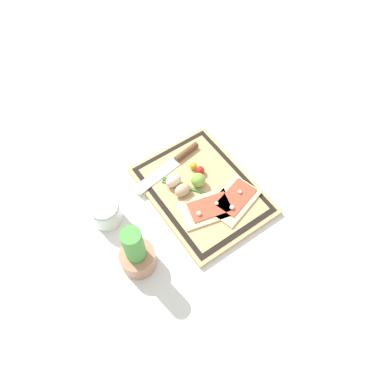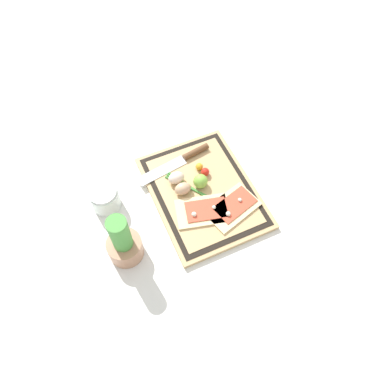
{
  "view_description": "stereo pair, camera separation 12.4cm",
  "coord_description": "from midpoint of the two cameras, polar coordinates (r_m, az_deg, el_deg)",
  "views": [
    {
      "loc": [
        -0.53,
        0.41,
        1.09
      ],
      "look_at": [
        0.0,
        0.04,
        0.04
      ],
      "focal_mm": 35.0,
      "sensor_mm": 36.0,
      "label": 1
    },
    {
      "loc": [
        -0.59,
        0.31,
        1.09
      ],
      "look_at": [
        0.0,
        0.04,
        0.04
      ],
      "focal_mm": 35.0,
      "sensor_mm": 36.0,
      "label": 2
    }
  ],
  "objects": [
    {
      "name": "scallion_bunch",
      "position": [
        1.25,
        -1.93,
        -0.15
      ],
      "size": [
        0.23,
        0.16,
        0.01
      ],
      "color": "#47933D",
      "rests_on": "cutting_board"
    },
    {
      "name": "egg_pink",
      "position": [
        1.26,
        -5.65,
        1.51
      ],
      "size": [
        0.04,
        0.06,
        0.04
      ],
      "primitive_type": "ellipsoid",
      "color": "beige",
      "rests_on": "cutting_board"
    },
    {
      "name": "sauce_jar",
      "position": [
        1.24,
        -15.73,
        -3.43
      ],
      "size": [
        0.09,
        0.09,
        0.09
      ],
      "color": "silver",
      "rests_on": "ground_plane"
    },
    {
      "name": "cherry_tomato_red",
      "position": [
        1.29,
        -1.46,
        3.13
      ],
      "size": [
        0.03,
        0.03,
        0.03
      ],
      "primitive_type": "sphere",
      "color": "red",
      "rests_on": "cutting_board"
    },
    {
      "name": "pizza_slice_near",
      "position": [
        1.24,
        3.64,
        -1.46
      ],
      "size": [
        0.15,
        0.2,
        0.02
      ],
      "color": "beige",
      "rests_on": "cutting_board"
    },
    {
      "name": "knife",
      "position": [
        1.33,
        -4.89,
        4.81
      ],
      "size": [
        0.07,
        0.28,
        0.02
      ],
      "color": "silver",
      "rests_on": "cutting_board"
    },
    {
      "name": "ground_plane",
      "position": [
        1.28,
        -1.23,
        -0.19
      ],
      "size": [
        6.0,
        6.0,
        0.0
      ],
      "primitive_type": "plane",
      "color": "silver"
    },
    {
      "name": "lime",
      "position": [
        1.25,
        -1.97,
        1.55
      ],
      "size": [
        0.05,
        0.05,
        0.05
      ],
      "primitive_type": "sphere",
      "color": "#7FB742",
      "rests_on": "cutting_board"
    },
    {
      "name": "pizza_slice_far",
      "position": [
        1.22,
        -0.64,
        -2.78
      ],
      "size": [
        0.15,
        0.19,
        0.02
      ],
      "color": "beige",
      "rests_on": "cutting_board"
    },
    {
      "name": "herb_pot",
      "position": [
        1.12,
        -11.61,
        -9.57
      ],
      "size": [
        0.11,
        0.11,
        0.21
      ],
      "color": "#AD7A5B",
      "rests_on": "ground_plane"
    },
    {
      "name": "cherry_tomato_yellow",
      "position": [
        1.3,
        -2.51,
        3.77
      ],
      "size": [
        0.03,
        0.03,
        0.03
      ],
      "primitive_type": "sphere",
      "color": "gold",
      "rests_on": "cutting_board"
    },
    {
      "name": "egg_brown",
      "position": [
        1.24,
        -4.32,
        0.05
      ],
      "size": [
        0.04,
        0.06,
        0.04
      ],
      "primitive_type": "ellipsoid",
      "color": "tan",
      "rests_on": "cutting_board"
    },
    {
      "name": "cutting_board",
      "position": [
        1.27,
        -1.24,
        0.04
      ],
      "size": [
        0.44,
        0.33,
        0.02
      ],
      "color": "tan",
      "rests_on": "ground_plane"
    }
  ]
}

